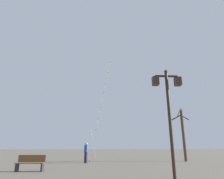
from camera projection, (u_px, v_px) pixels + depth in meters
name	position (u px, v px, depth m)	size (l,w,h in m)	color
ground_plane	(107.00, 160.00, 20.62)	(160.00, 160.00, 0.00)	#756B5B
twin_lantern_lamp_post	(168.00, 101.00, 8.63)	(1.33, 0.28, 4.81)	black
kite_train	(104.00, 93.00, 25.64)	(2.52, 11.64, 15.30)	brown
kite_flyer	(86.00, 152.00, 16.80)	(0.32, 0.63, 1.71)	#1E1E2D
bare_tree	(183.00, 133.00, 19.13)	(1.40, 1.20, 5.18)	#4C3826
park_bench	(31.00, 163.00, 11.08)	(1.62, 0.52, 0.89)	brown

